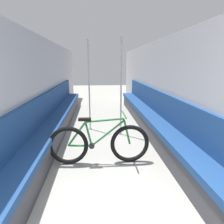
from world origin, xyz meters
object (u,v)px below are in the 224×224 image
(bench_seat_row_left, at_px, (55,122))
(bench_seat_row_right, at_px, (153,120))
(bicycle, at_px, (99,144))
(grab_pole_near, at_px, (121,89))
(grab_pole_far, at_px, (89,88))

(bench_seat_row_left, distance_m, bench_seat_row_right, 2.28)
(bench_seat_row_left, height_order, bench_seat_row_right, same)
(bicycle, bearing_deg, grab_pole_near, 69.09)
(bench_seat_row_left, bearing_deg, grab_pole_near, -0.75)
(grab_pole_near, bearing_deg, bicycle, -110.83)
(bench_seat_row_left, relative_size, grab_pole_far, 3.23)
(bench_seat_row_right, height_order, grab_pole_near, grab_pole_near)
(bench_seat_row_right, xyz_separation_m, grab_pole_far, (-1.50, 0.42, 0.73))
(bench_seat_row_right, relative_size, bicycle, 4.24)
(grab_pole_near, bearing_deg, bench_seat_row_left, 179.25)
(bench_seat_row_left, height_order, grab_pole_far, grab_pole_far)
(bench_seat_row_left, bearing_deg, bench_seat_row_right, 0.00)
(bench_seat_row_left, bearing_deg, bicycle, -54.31)
(bicycle, bearing_deg, bench_seat_row_left, 125.60)
(grab_pole_far, bearing_deg, bicycle, -83.48)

